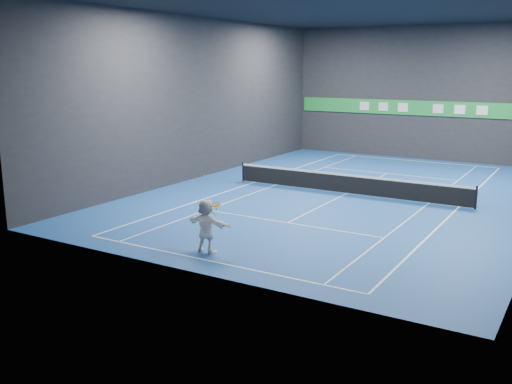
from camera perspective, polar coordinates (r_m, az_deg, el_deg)
The scene contains 19 objects.
ground at distance 29.20m, azimuth 9.05°, elevation -0.16°, with size 26.00×26.00×0.00m, color #1B4995.
ceiling at distance 28.63m, azimuth 9.69°, elevation 17.70°, with size 26.00×26.00×0.00m, color black.
wall_back at distance 40.91m, azimuth 16.23°, elevation 9.47°, with size 18.00×0.10×9.00m, color #252527.
wall_front at distance 17.21m, azimuth -7.03°, elevation 6.32°, with size 18.00×0.10×9.00m, color #252527.
wall_left at distance 32.96m, azimuth -5.51°, elevation 9.28°, with size 0.10×26.00×9.00m, color #252527.
baseline_near at distance 19.08m, azimuth -4.61°, elevation -6.89°, with size 10.98×0.08×0.01m, color white.
baseline_far at distance 40.30m, azimuth 15.43°, elevation 3.03°, with size 10.98×0.08×0.01m, color white.
sideline_doubles_left at distance 31.60m, azimuth -0.21°, elevation 0.97°, with size 0.08×23.78×0.01m, color white.
sideline_doubles_right at distance 27.70m, azimuth 19.63°, elevation -1.43°, with size 0.08×23.78×0.01m, color white.
sideline_singles_left at distance 30.92m, azimuth 1.98°, elevation 0.71°, with size 0.06×23.78×0.01m, color white.
sideline_singles_right at distance 27.98m, azimuth 16.87°, elevation -1.10°, with size 0.06×23.78×0.01m, color white.
service_line_near at distance 23.55m, azimuth 3.17°, elevation -3.09°, with size 8.23×0.06×0.01m, color white.
service_line_far at distance 35.11m, azimuth 12.99°, elevation 1.82°, with size 8.23×0.06×0.01m, color white.
center_service_line at distance 29.20m, azimuth 9.05°, elevation -0.15°, with size 0.06×12.80×0.01m, color white.
player at distance 19.72m, azimuth -5.00°, elevation -3.38°, with size 1.75×0.56×1.89m, color white.
tennis_ball at distance 19.39m, azimuth -5.23°, elevation 1.64°, with size 0.06×0.06×0.06m, color #EFFB29.
tennis_net at distance 29.09m, azimuth 9.09°, elevation 0.88°, with size 12.50×0.10×1.07m.
sponsor_banner at distance 40.91m, azimuth 16.12°, elevation 8.07°, with size 17.64×0.11×1.00m.
tennis_racket at distance 19.36m, azimuth -4.10°, elevation -1.37°, with size 0.45×0.39×0.50m.
Camera 1 is at (10.53, -26.49, 6.33)m, focal length 40.00 mm.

